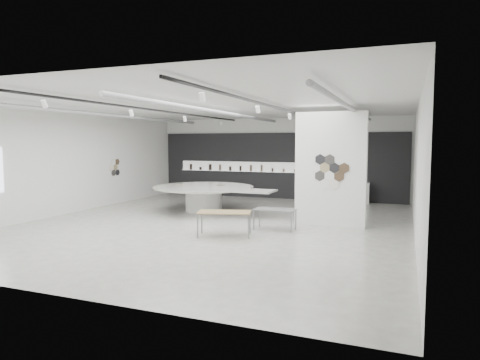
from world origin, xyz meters
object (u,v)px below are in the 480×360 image
at_px(partition_column, 331,169).
at_px(sample_table_stone, 275,211).
at_px(kitchen_counter, 350,192).
at_px(display_island, 205,195).
at_px(sample_table_wood, 224,213).

relative_size(partition_column, sample_table_stone, 2.92).
height_order(partition_column, sample_table_stone, partition_column).
height_order(sample_table_stone, kitchen_counter, kitchen_counter).
distance_m(partition_column, display_island, 5.20).
height_order(partition_column, kitchen_counter, partition_column).
height_order(partition_column, sample_table_wood, partition_column).
bearing_deg(sample_table_wood, display_island, 122.98).
distance_m(sample_table_stone, kitchen_counter, 6.87).
relative_size(sample_table_wood, sample_table_stone, 1.33).
distance_m(sample_table_wood, kitchen_counter, 8.46).
relative_size(partition_column, sample_table_wood, 2.20).
xyz_separation_m(partition_column, sample_table_stone, (-1.45, -1.23, -1.22)).
xyz_separation_m(display_island, sample_table_wood, (2.42, -3.73, 0.01)).
height_order(display_island, sample_table_wood, display_island).
xyz_separation_m(sample_table_wood, kitchen_counter, (2.46, 8.10, -0.17)).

